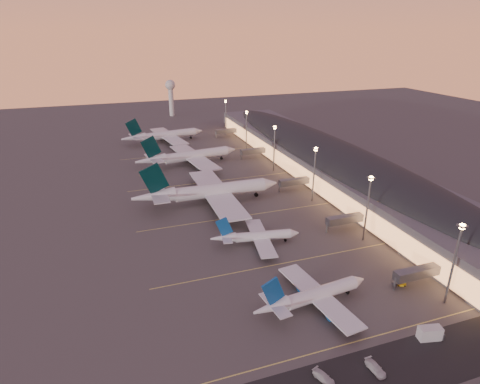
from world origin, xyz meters
name	(u,v)px	position (x,y,z in m)	size (l,w,h in m)	color
ground	(276,256)	(0.00, 0.00, 0.00)	(700.00, 700.00, 0.00)	#44413E
airliner_narrow_south	(312,296)	(-1.56, -28.44, 3.50)	(37.97, 34.13, 13.56)	silver
airliner_narrow_north	(255,236)	(-3.84, 10.74, 3.09)	(33.47, 30.22, 11.97)	silver
airliner_wide_near	(208,192)	(-10.45, 53.52, 5.62)	(67.99, 61.66, 21.83)	silver
airliner_wide_mid	(188,156)	(-6.92, 112.28, 5.13)	(62.18, 57.21, 19.91)	silver
airliner_wide_far	(164,135)	(-12.33, 168.30, 4.88)	(59.10, 54.48, 18.95)	silver
terminal_building	(326,158)	(61.84, 72.47, 8.78)	(56.35, 255.00, 17.46)	#505055
light_masts	(290,150)	(36.00, 65.00, 17.55)	(2.20, 217.20, 25.90)	slate
radar_tower	(171,92)	(10.00, 260.00, 21.87)	(9.00, 9.00, 32.50)	silver
service_lane	(375,376)	(0.00, -56.00, 0.01)	(260.00, 16.00, 0.01)	black
lane_markings	(239,211)	(0.00, 40.00, 0.01)	(90.00, 180.36, 0.00)	#D8C659
baggage_tug_a	(399,284)	(29.38, -28.43, 0.53)	(4.15, 2.82, 1.15)	yellow
baggage_tug_b	(402,279)	(32.16, -26.48, 0.46)	(3.47, 3.09, 1.01)	yellow
catering_truck_a	(431,333)	(20.97, -50.38, 1.70)	(6.85, 3.80, 3.64)	silver
service_van_a	(324,377)	(-11.86, -52.95, 0.81)	(2.28, 5.60, 1.63)	silver
service_van_c	(376,368)	(0.95, -54.62, 0.86)	(2.40, 5.90, 1.71)	silver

